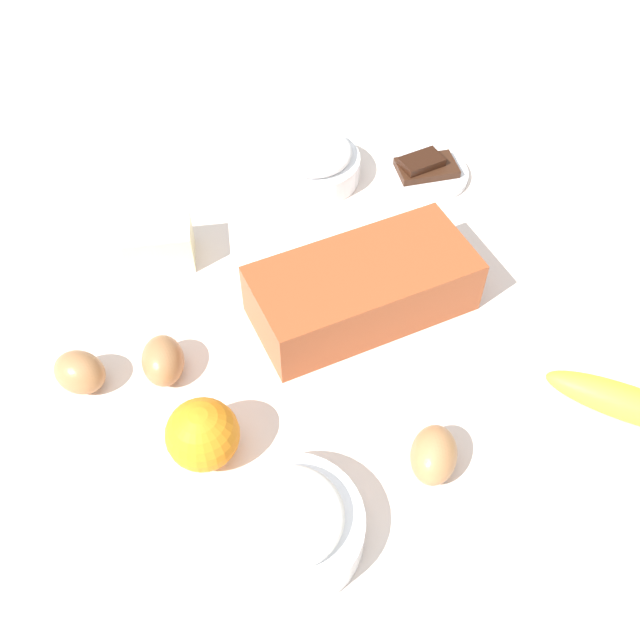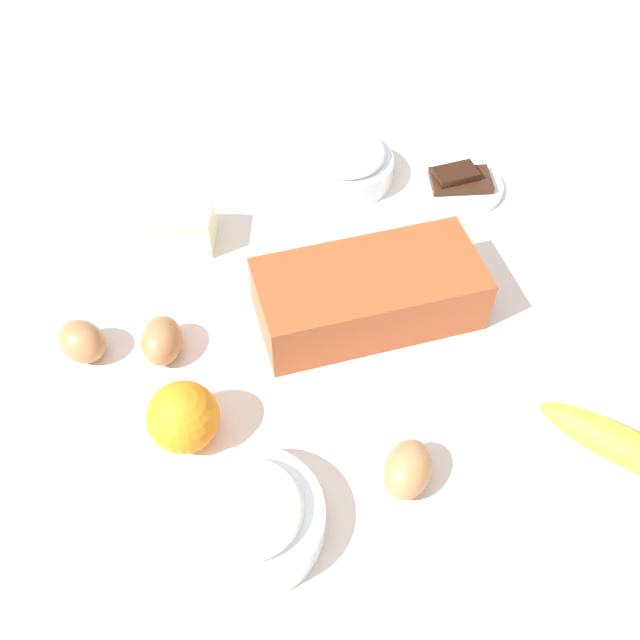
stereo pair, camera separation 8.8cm
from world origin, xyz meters
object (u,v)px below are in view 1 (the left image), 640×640
egg_beside_bowl (163,360)px  sugar_bowl (314,161)px  banana (627,403)px  flour_bowl (290,524)px  butter_block (159,244)px  chocolate_plate (426,171)px  egg_loose (80,372)px  orange_fruit (203,435)px  loaf_pan (363,288)px  egg_near_butter (434,455)px

egg_beside_bowl → sugar_bowl: bearing=-144.2°
banana → flour_bowl: bearing=-6.9°
butter_block → chocolate_plate: bearing=176.8°
egg_loose → sugar_bowl: bearing=-153.8°
butter_block → banana: bearing=128.3°
flour_bowl → egg_beside_bowl: flour_bowl is taller
orange_fruit → chocolate_plate: orange_fruit is taller
loaf_pan → orange_fruit: bearing=24.6°
loaf_pan → orange_fruit: orange_fruit is taller
loaf_pan → egg_loose: (0.35, -0.06, -0.02)m
sugar_bowl → orange_fruit: size_ratio=1.72×
orange_fruit → egg_near_butter: size_ratio=1.16×
egg_loose → chocolate_plate: 0.59m
loaf_pan → sugar_bowl: loaf_pan is taller
butter_block → egg_beside_bowl: bearing=70.8°
egg_beside_bowl → chocolate_plate: egg_beside_bowl is taller
banana → egg_loose: (0.54, -0.34, 0.01)m
butter_block → egg_loose: butter_block is taller
flour_bowl → egg_loose: bearing=-65.1°
flour_bowl → egg_beside_bowl: 0.26m
egg_near_butter → egg_loose: 0.42m
sugar_bowl → orange_fruit: 0.49m
sugar_bowl → orange_fruit: orange_fruit is taller
sugar_bowl → egg_beside_bowl: (0.33, 0.24, -0.01)m
flour_bowl → butter_block: 0.44m
flour_bowl → orange_fruit: (0.04, -0.13, 0.01)m
loaf_pan → banana: size_ratio=1.51×
chocolate_plate → egg_near_butter: bearing=57.3°
flour_bowl → egg_loose: size_ratio=2.40×
banana → egg_near_butter: 0.24m
sugar_bowl → chocolate_plate: sugar_bowl is taller
loaf_pan → egg_beside_bowl: bearing=-2.1°
loaf_pan → flour_bowl: 0.32m
loaf_pan → egg_near_butter: size_ratio=4.09×
egg_loose → chocolate_plate: egg_loose is taller
sugar_bowl → banana: sugar_bowl is taller
flour_bowl → egg_beside_bowl: bearing=-81.0°
egg_loose → flour_bowl: bearing=114.9°
banana → orange_fruit: size_ratio=2.34×
loaf_pan → sugar_bowl: 0.27m
banana → butter_block: butter_block is taller
flour_bowl → chocolate_plate: 0.61m
banana → egg_near_butter: bearing=-11.5°
flour_bowl → loaf_pan: bearing=-133.5°
flour_bowl → banana: flour_bowl is taller
egg_near_butter → egg_beside_bowl: size_ratio=1.03×
butter_block → sugar_bowl: bearing=-168.4°
butter_block → egg_loose: size_ratio=1.41×
chocolate_plate → banana: bearing=86.0°
banana → egg_loose: 0.64m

